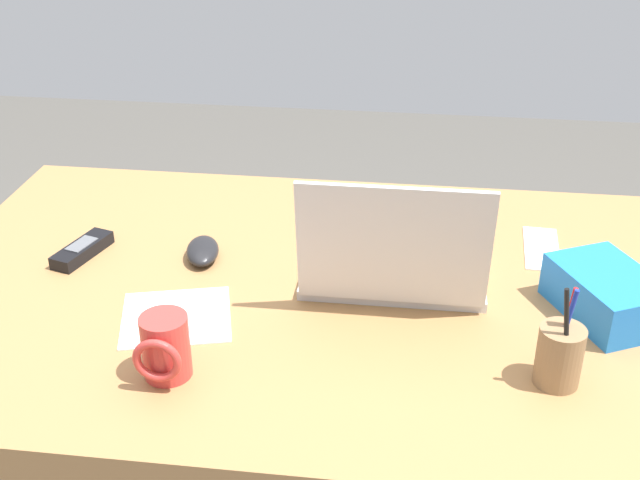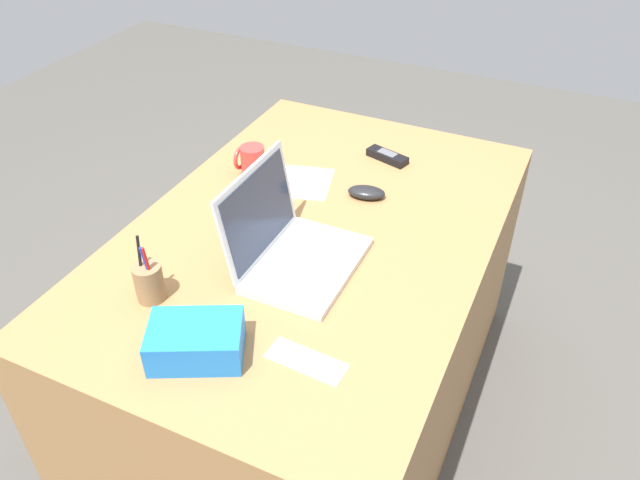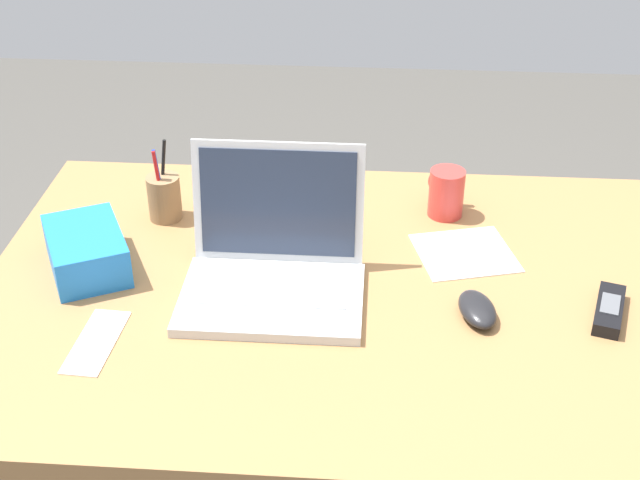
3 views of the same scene
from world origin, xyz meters
name	(u,v)px [view 3 (image 3 of 3)]	position (x,y,z in m)	size (l,w,h in m)	color
desk	(356,433)	(0.00, 0.00, 0.36)	(1.38, 0.92, 0.72)	#9E7042
laptop	(274,265)	(-0.15, -0.01, 0.77)	(0.32, 0.27, 0.24)	silver
computer_mouse	(477,309)	(0.20, -0.07, 0.74)	(0.06, 0.11, 0.03)	black
coffee_mug_white	(446,192)	(0.17, 0.28, 0.77)	(0.07, 0.08, 0.10)	#C63833
cordless_phone	(609,310)	(0.43, -0.05, 0.73)	(0.08, 0.14, 0.03)	black
pen_holder	(164,197)	(-0.40, 0.22, 0.77)	(0.07, 0.07, 0.17)	olive
snack_bag	(86,251)	(-0.51, 0.03, 0.76)	(0.13, 0.19, 0.08)	blue
paper_note_near_laptop	(465,253)	(0.20, 0.13, 0.72)	(0.18, 0.17, 0.00)	white
paper_note_left	(96,342)	(-0.43, -0.19, 0.72)	(0.06, 0.17, 0.00)	white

